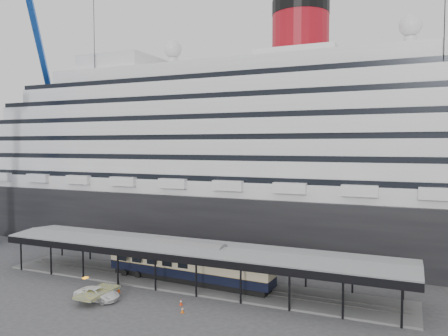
{
  "coord_description": "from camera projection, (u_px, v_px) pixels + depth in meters",
  "views": [
    {
      "loc": [
        26.52,
        -45.59,
        18.38
      ],
      "look_at": [
        3.51,
        8.0,
        15.33
      ],
      "focal_mm": 35.0,
      "sensor_mm": 36.0,
      "label": 1
    }
  ],
  "objects": [
    {
      "name": "traffic_cone_right",
      "position": [
        181.0,
        302.0,
        50.12
      ],
      "size": [
        0.46,
        0.46,
        0.71
      ],
      "rotation": [
        0.0,
        0.0,
        -0.3
      ],
      "color": "red",
      "rests_on": "ground"
    },
    {
      "name": "port_truck",
      "position": [
        97.0,
        294.0,
        51.68
      ],
      "size": [
        5.53,
        2.63,
        1.52
      ],
      "primitive_type": "imported",
      "rotation": [
        0.0,
        0.0,
        1.59
      ],
      "color": "white",
      "rests_on": "ground"
    },
    {
      "name": "cruise_ship",
      "position": [
        258.0,
        145.0,
        81.63
      ],
      "size": [
        130.0,
        30.0,
        43.9
      ],
      "color": "black",
      "rests_on": "ground"
    },
    {
      "name": "ground",
      "position": [
        172.0,
        296.0,
        53.25
      ],
      "size": [
        200.0,
        200.0,
        0.0
      ],
      "primitive_type": "plane",
      "color": "#3C3C3F",
      "rests_on": "ground"
    },
    {
      "name": "platform_canopy",
      "position": [
        191.0,
        266.0,
        57.71
      ],
      "size": [
        56.0,
        9.18,
        5.3
      ],
      "color": "slate",
      "rests_on": "ground"
    },
    {
      "name": "pullman_carriage",
      "position": [
        188.0,
        263.0,
        57.83
      ],
      "size": [
        23.91,
        4.49,
        23.34
      ],
      "rotation": [
        0.0,
        0.0,
        -0.06
      ],
      "color": "black",
      "rests_on": "ground"
    },
    {
      "name": "traffic_cone_mid",
      "position": [
        182.0,
        310.0,
        47.83
      ],
      "size": [
        0.46,
        0.46,
        0.7
      ],
      "rotation": [
        0.0,
        0.0,
        -0.36
      ],
      "color": "#E15E0C",
      "rests_on": "ground"
    },
    {
      "name": "traffic_cone_left",
      "position": [
        119.0,
        289.0,
        54.61
      ],
      "size": [
        0.46,
        0.46,
        0.71
      ],
      "rotation": [
        0.0,
        0.0,
        -0.3
      ],
      "color": "#F4510D",
      "rests_on": "ground"
    }
  ]
}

